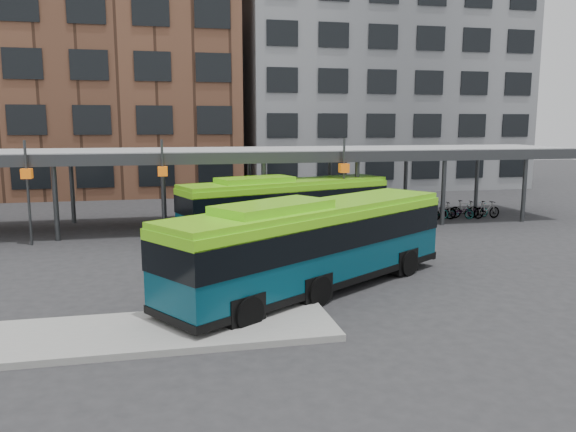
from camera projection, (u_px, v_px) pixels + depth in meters
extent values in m
plane|color=#28282B|center=(259.00, 294.00, 18.40)|extent=(120.00, 120.00, 0.00)
cube|color=gray|center=(66.00, 339.00, 14.33)|extent=(14.00, 3.00, 0.18)
cube|color=#999B9E|center=(219.00, 152.00, 30.28)|extent=(40.00, 6.00, 0.35)
cube|color=#383A3D|center=(225.00, 158.00, 27.41)|extent=(40.00, 0.15, 0.55)
cylinder|color=#383A3D|center=(56.00, 201.00, 26.52)|extent=(0.24, 0.24, 3.80)
cylinder|color=#383A3D|center=(72.00, 189.00, 31.34)|extent=(0.24, 0.24, 3.80)
cylinder|color=#383A3D|center=(164.00, 198.00, 27.57)|extent=(0.24, 0.24, 3.80)
cylinder|color=#383A3D|center=(164.00, 187.00, 32.39)|extent=(0.24, 0.24, 3.80)
cylinder|color=#383A3D|center=(264.00, 196.00, 28.63)|extent=(0.24, 0.24, 3.80)
cylinder|color=#383A3D|center=(249.00, 185.00, 33.45)|extent=(0.24, 0.24, 3.80)
cylinder|color=#383A3D|center=(357.00, 193.00, 29.69)|extent=(0.24, 0.24, 3.80)
cylinder|color=#383A3D|center=(330.00, 183.00, 34.51)|extent=(0.24, 0.24, 3.80)
cylinder|color=#383A3D|center=(443.00, 191.00, 30.75)|extent=(0.24, 0.24, 3.80)
cylinder|color=#383A3D|center=(405.00, 182.00, 35.57)|extent=(0.24, 0.24, 3.80)
cylinder|color=#383A3D|center=(524.00, 188.00, 31.80)|extent=(0.24, 0.24, 3.80)
cylinder|color=#383A3D|center=(477.00, 180.00, 36.62)|extent=(0.24, 0.24, 3.80)
cylinder|color=#383A3D|center=(28.00, 193.00, 25.45)|extent=(0.12, 0.12, 4.80)
cube|color=orange|center=(27.00, 174.00, 25.31)|extent=(0.45, 0.45, 0.45)
cylinder|color=#383A3D|center=(163.00, 190.00, 26.72)|extent=(0.12, 0.12, 4.80)
cube|color=orange|center=(163.00, 171.00, 26.58)|extent=(0.45, 0.45, 0.45)
cylinder|color=#383A3D|center=(344.00, 186.00, 28.63)|extent=(0.12, 0.12, 4.80)
cube|color=orange|center=(344.00, 168.00, 28.48)|extent=(0.45, 0.45, 0.45)
cube|color=brown|center=(71.00, 55.00, 45.35)|extent=(26.00, 14.00, 22.00)
cube|color=slate|center=(374.00, 74.00, 51.00)|extent=(24.00, 14.00, 20.00)
cube|color=#063B4C|center=(315.00, 246.00, 18.54)|extent=(10.86, 8.23, 2.38)
cube|color=black|center=(315.00, 232.00, 18.46)|extent=(10.93, 8.30, 0.90)
cube|color=#75DB16|center=(315.00, 208.00, 18.33)|extent=(10.81, 8.15, 0.19)
cube|color=#75DB16|center=(273.00, 208.00, 16.96)|extent=(4.12, 3.51, 0.33)
cube|color=black|center=(315.00, 278.00, 18.71)|extent=(10.94, 8.30, 0.23)
cylinder|color=black|center=(407.00, 263.00, 20.58)|extent=(0.95, 0.76, 0.95)
cylinder|color=black|center=(357.00, 253.00, 22.18)|extent=(0.95, 0.76, 0.95)
cylinder|color=black|center=(318.00, 291.00, 17.10)|extent=(0.95, 0.76, 0.95)
cylinder|color=black|center=(266.00, 277.00, 18.70)|extent=(0.95, 0.76, 0.95)
cylinder|color=black|center=(248.00, 313.00, 15.09)|extent=(0.95, 0.76, 0.95)
cylinder|color=black|center=(196.00, 295.00, 16.70)|extent=(0.95, 0.76, 0.95)
cube|color=#063B4C|center=(287.00, 207.00, 27.89)|extent=(11.00, 5.71, 2.26)
cube|color=black|center=(287.00, 198.00, 27.82)|extent=(11.06, 5.78, 0.86)
cube|color=#75DB16|center=(287.00, 182.00, 27.70)|extent=(10.97, 5.62, 0.18)
cube|color=#75DB16|center=(255.00, 180.00, 26.73)|extent=(3.96, 2.73, 0.32)
cube|color=black|center=(287.00, 227.00, 28.06)|extent=(11.07, 5.78, 0.22)
cylinder|color=black|center=(358.00, 223.00, 29.00)|extent=(0.94, 0.55, 0.91)
cylinder|color=black|center=(333.00, 217.00, 30.85)|extent=(0.94, 0.55, 0.91)
cylinder|color=black|center=(280.00, 232.00, 26.56)|extent=(0.94, 0.55, 0.91)
cylinder|color=black|center=(258.00, 225.00, 28.42)|extent=(0.94, 0.55, 0.91)
cylinder|color=black|center=(228.00, 238.00, 25.16)|extent=(0.94, 0.55, 0.91)
cylinder|color=black|center=(208.00, 230.00, 27.02)|extent=(0.94, 0.55, 0.91)
imported|color=black|center=(174.00, 290.00, 15.13)|extent=(0.77, 0.78, 1.82)
cube|color=maroon|center=(169.00, 283.00, 14.93)|extent=(0.37, 0.38, 0.49)
imported|color=slate|center=(416.00, 213.00, 32.20)|extent=(1.80, 0.94, 0.90)
imported|color=slate|center=(427.00, 213.00, 32.21)|extent=(1.64, 0.70, 0.95)
imported|color=slate|center=(433.00, 211.00, 32.77)|extent=(1.95, 1.11, 0.97)
imported|color=slate|center=(441.00, 210.00, 32.71)|extent=(1.83, 0.82, 1.06)
imported|color=slate|center=(460.00, 212.00, 32.84)|extent=(1.68, 0.91, 0.84)
imported|color=slate|center=(464.00, 209.00, 33.16)|extent=(1.84, 0.77, 1.07)
imported|color=slate|center=(476.00, 210.00, 33.38)|extent=(1.74, 0.81, 0.88)
imported|color=slate|center=(487.00, 210.00, 33.01)|extent=(1.80, 0.65, 1.06)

